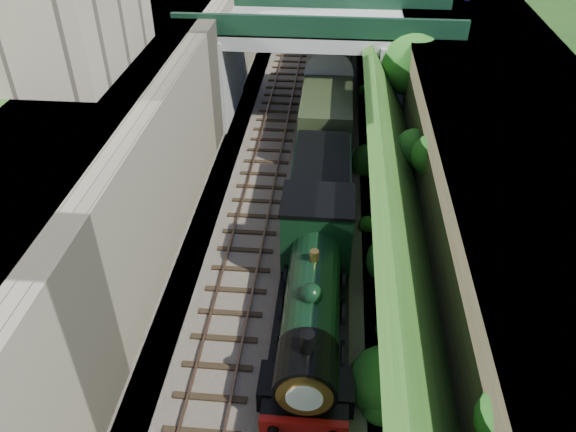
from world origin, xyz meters
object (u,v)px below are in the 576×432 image
at_px(locomotive, 313,292).
at_px(tender, 321,189).
at_px(road_bridge, 326,56).
at_px(tree, 413,64).

relative_size(locomotive, tender, 1.70).
height_order(road_bridge, locomotive, road_bridge).
relative_size(tree, locomotive, 0.65).
xyz_separation_m(road_bridge, locomotive, (0.26, -18.39, -2.18)).
bearing_deg(tree, locomotive, -106.48).
distance_m(road_bridge, locomotive, 18.52).
distance_m(road_bridge, tender, 11.30).
bearing_deg(road_bridge, locomotive, -89.20).
bearing_deg(tender, road_bridge, 91.33).
bearing_deg(road_bridge, tender, -88.67).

